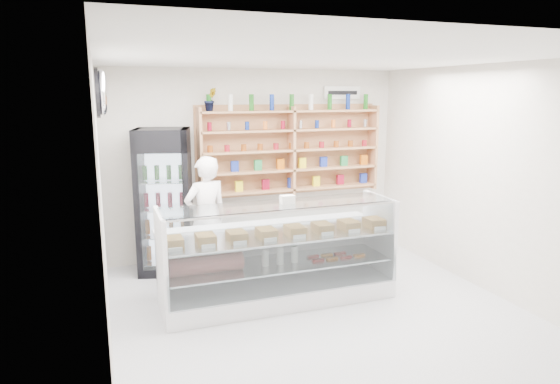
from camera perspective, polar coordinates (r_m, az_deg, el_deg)
name	(u,v)px	position (r m, az deg, el deg)	size (l,w,h in m)	color
room	(327,194)	(5.30, 5.42, -0.22)	(5.00, 5.00, 5.00)	silver
display_counter	(278,274)	(6.02, -0.21, -9.30)	(2.75, 0.82, 1.20)	white
shop_worker	(206,218)	(6.65, -8.44, -2.99)	(0.60, 0.40, 1.65)	white
drinks_cooler	(165,201)	(7.02, -13.03, -0.98)	(0.86, 0.84, 1.98)	black
wall_shelving	(291,150)	(7.59, 1.32, 4.80)	(2.84, 0.28, 1.33)	#B27754
potted_plant	(210,99)	(7.19, -7.96, 10.43)	(0.18, 0.14, 0.33)	#1E6626
security_mirror	(102,93)	(5.89, -19.68, 10.62)	(0.15, 0.50, 0.50)	silver
wall_sign	(342,93)	(8.03, 7.12, 11.19)	(0.62, 0.03, 0.20)	white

